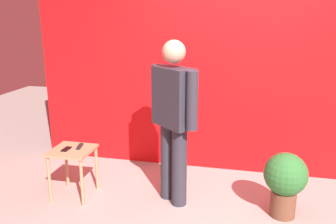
{
  "coord_description": "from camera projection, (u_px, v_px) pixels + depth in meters",
  "views": [
    {
      "loc": [
        0.26,
        -3.07,
        2.03
      ],
      "look_at": [
        -0.57,
        0.55,
        1.01
      ],
      "focal_mm": 38.13,
      "sensor_mm": 36.0,
      "label": 1
    }
  ],
  "objects": [
    {
      "name": "potted_plant",
      "position": [
        285.0,
        180.0,
        3.62
      ],
      "size": [
        0.44,
        0.44,
        0.69
      ],
      "color": "brown",
      "rests_on": "ground_plane"
    },
    {
      "name": "standing_person",
      "position": [
        174.0,
        115.0,
        3.77
      ],
      "size": [
        0.61,
        0.54,
        1.79
      ],
      "color": "#2D2D38",
      "rests_on": "ground_plane"
    },
    {
      "name": "side_table",
      "position": [
        73.0,
        158.0,
        4.02
      ],
      "size": [
        0.45,
        0.45,
        0.57
      ],
      "color": "tan",
      "rests_on": "ground_plane"
    },
    {
      "name": "tv_remote",
      "position": [
        80.0,
        146.0,
        4.05
      ],
      "size": [
        0.08,
        0.18,
        0.02
      ],
      "primitive_type": "cube",
      "rotation": [
        0.0,
        0.0,
        0.22
      ],
      "color": "black",
      "rests_on": "side_table"
    },
    {
      "name": "cell_phone",
      "position": [
        66.0,
        149.0,
        3.98
      ],
      "size": [
        0.07,
        0.14,
        0.01
      ],
      "primitive_type": "cube",
      "rotation": [
        0.0,
        0.0,
        -0.0
      ],
      "color": "black",
      "rests_on": "side_table"
    },
    {
      "name": "back_wall_red",
      "position": [
        230.0,
        53.0,
        4.48
      ],
      "size": [
        5.15,
        0.12,
        3.11
      ],
      "primitive_type": "cube",
      "color": "red",
      "rests_on": "ground_plane"
    }
  ]
}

